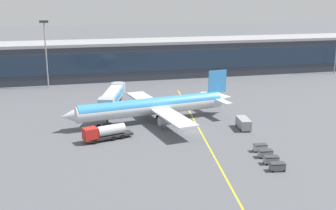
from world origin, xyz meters
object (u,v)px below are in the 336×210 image
(baggage_cart_0, at_px, (277,167))
(baggage_cart_1, at_px, (271,160))
(lavatory_truck, at_px, (243,123))
(fuel_tanker, at_px, (105,132))
(baggage_cart_2, at_px, (265,153))
(baggage_cart_3, at_px, (260,148))
(main_airliner, at_px, (153,106))

(baggage_cart_0, height_order, baggage_cart_1, same)
(lavatory_truck, height_order, baggage_cart_0, lavatory_truck)
(fuel_tanker, xyz_separation_m, baggage_cart_0, (27.86, -23.56, -0.96))
(baggage_cart_0, relative_size, baggage_cart_2, 1.00)
(baggage_cart_0, distance_m, baggage_cart_3, 9.60)
(main_airliner, height_order, baggage_cart_3, main_airliner)
(lavatory_truck, xyz_separation_m, baggage_cart_1, (-3.60, -20.81, -0.64))
(baggage_cart_1, xyz_separation_m, baggage_cart_3, (0.88, 6.34, 0.00))
(fuel_tanker, distance_m, baggage_cart_3, 32.40)
(lavatory_truck, bearing_deg, fuel_tanker, -179.25)
(baggage_cart_2, bearing_deg, fuel_tanker, 149.08)
(lavatory_truck, height_order, baggage_cart_1, lavatory_truck)
(baggage_cart_3, bearing_deg, main_airliner, 123.15)
(fuel_tanker, height_order, baggage_cart_3, fuel_tanker)
(lavatory_truck, relative_size, baggage_cart_1, 2.14)
(baggage_cart_2, height_order, baggage_cart_3, same)
(lavatory_truck, bearing_deg, baggage_cart_2, -100.15)
(baggage_cart_2, bearing_deg, main_airliner, 119.42)
(fuel_tanker, distance_m, baggage_cart_2, 33.52)
(main_airliner, distance_m, baggage_cart_3, 29.99)
(baggage_cart_0, bearing_deg, baggage_cart_2, 82.11)
(baggage_cart_2, relative_size, baggage_cart_3, 1.00)
(lavatory_truck, distance_m, baggage_cart_1, 21.12)
(lavatory_truck, distance_m, baggage_cart_0, 24.32)
(baggage_cart_0, xyz_separation_m, baggage_cart_3, (1.32, 9.51, 0.00))
(baggage_cart_3, bearing_deg, lavatory_truck, 79.35)
(fuel_tanker, relative_size, baggage_cart_0, 3.90)
(fuel_tanker, xyz_separation_m, baggage_cart_1, (28.30, -20.39, -0.96))
(fuel_tanker, relative_size, baggage_cart_3, 3.90)
(baggage_cart_1, bearing_deg, baggage_cart_3, 82.11)
(baggage_cart_0, bearing_deg, baggage_cart_1, 82.11)
(baggage_cart_1, bearing_deg, lavatory_truck, 80.19)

